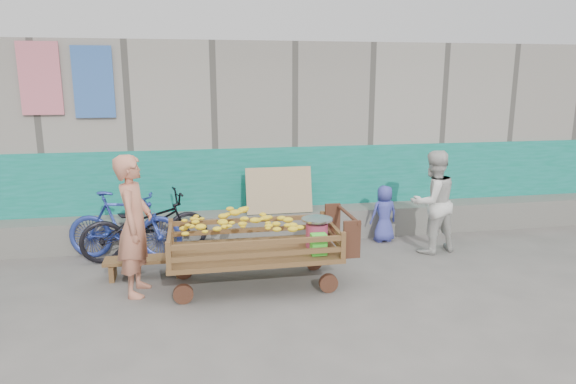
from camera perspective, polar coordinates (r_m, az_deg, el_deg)
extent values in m
plane|color=#575450|center=(5.86, -0.15, -12.25)|extent=(80.00, 80.00, 0.00)
cube|color=gray|center=(9.43, -4.77, 6.71)|extent=(12.00, 3.00, 3.00)
cube|color=#09785B|center=(8.07, -3.53, -0.03)|extent=(12.00, 0.03, 1.40)
cube|color=#63615B|center=(7.96, -3.27, -3.74)|extent=(12.00, 0.50, 0.45)
cube|color=tan|center=(7.74, -0.99, 0.20)|extent=(1.00, 0.19, 0.68)
cube|color=#D46A7A|center=(8.04, -25.84, 11.29)|extent=(0.55, 0.03, 1.00)
cube|color=#3863AE|center=(7.90, -20.81, 11.35)|extent=(0.55, 0.03, 1.00)
cube|color=brown|center=(6.19, -3.86, -6.72)|extent=(2.00, 1.00, 0.06)
cylinder|color=#3D2113|center=(5.93, -11.56, -11.05)|extent=(0.22, 0.07, 0.22)
cube|color=brown|center=(5.66, -13.15, -6.95)|extent=(0.06, 0.06, 0.31)
cylinder|color=#3D2113|center=(6.61, -11.50, -8.51)|extent=(0.22, 0.07, 0.22)
cube|color=brown|center=(6.55, -12.85, -4.24)|extent=(0.06, 0.06, 0.31)
cylinder|color=#3D2113|center=(6.12, 4.52, -10.06)|extent=(0.22, 0.07, 0.22)
cube|color=brown|center=(5.89, 6.12, -5.91)|extent=(0.06, 0.06, 0.31)
cylinder|color=#3D2113|center=(6.78, 2.88, -7.72)|extent=(0.22, 0.07, 0.22)
cube|color=brown|center=(6.75, 3.83, -3.44)|extent=(0.06, 0.06, 0.31)
cube|color=brown|center=(5.71, -3.31, -6.93)|extent=(1.94, 0.04, 0.06)
cube|color=brown|center=(5.67, -3.33, -5.66)|extent=(1.94, 0.04, 0.06)
cube|color=brown|center=(6.59, -4.37, -4.25)|extent=(1.94, 0.04, 0.06)
cube|color=brown|center=(6.55, -4.39, -3.13)|extent=(1.94, 0.04, 0.06)
cube|color=brown|center=(6.12, -12.97, -5.89)|extent=(0.04, 0.93, 0.06)
cube|color=brown|center=(6.08, -13.03, -4.70)|extent=(0.04, 0.93, 0.06)
cube|color=brown|center=(6.33, 4.89, -4.98)|extent=(0.04, 0.93, 0.06)
cube|color=brown|center=(6.29, 4.91, -3.82)|extent=(0.04, 0.93, 0.06)
cylinder|color=#3D2113|center=(6.31, 6.69, -2.45)|extent=(0.04, 0.89, 0.04)
cube|color=#3D2113|center=(6.71, 4.97, -3.15)|extent=(0.20, 0.04, 0.45)
cube|color=#3D2113|center=(5.96, 7.10, -5.25)|extent=(0.20, 0.04, 0.45)
ellipsoid|color=#FFF22F|center=(6.10, -4.94, -4.35)|extent=(1.45, 0.78, 0.49)
cylinder|color=#CD4371|center=(6.27, 3.22, -4.80)|extent=(0.27, 0.27, 0.29)
cylinder|color=silver|center=(6.23, 3.24, -3.43)|extent=(0.03, 0.03, 0.07)
cylinder|color=silver|center=(6.21, 3.24, -3.03)|extent=(0.38, 0.38, 0.02)
cube|color=#45EC35|center=(5.97, 3.42, -5.81)|extent=(0.18, 0.13, 0.24)
cube|color=brown|center=(6.74, -15.56, -7.23)|extent=(1.01, 0.30, 0.04)
cube|color=brown|center=(6.83, -18.89, -8.35)|extent=(0.06, 0.28, 0.20)
cube|color=brown|center=(6.75, -12.05, -8.16)|extent=(0.06, 0.28, 0.20)
imported|color=tan|center=(6.10, -16.68, -3.59)|extent=(0.47, 0.64, 1.63)
imported|color=silver|center=(7.56, 15.78, -1.07)|extent=(0.82, 0.71, 1.47)
imported|color=#3E45A3|center=(7.95, 10.63, -2.38)|extent=(0.46, 0.34, 0.87)
imported|color=black|center=(7.40, -15.57, -3.58)|extent=(1.84, 1.02, 0.92)
imported|color=#293B97|center=(7.41, -17.70, -3.55)|extent=(1.65, 0.79, 0.96)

